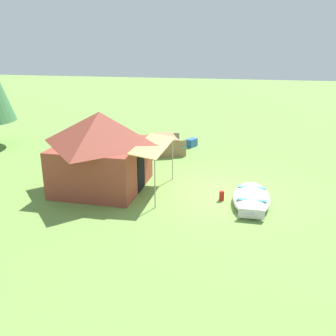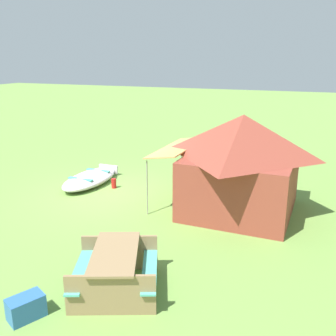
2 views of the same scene
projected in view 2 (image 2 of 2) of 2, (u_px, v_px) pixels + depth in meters
The scene contains 6 objects.
ground_plane at pixel (115, 194), 12.02m from camera, with size 80.00×80.00×0.00m, color #709A45.
beached_rowboat at pixel (90, 178), 12.90m from camera, with size 2.65×1.21×0.38m.
canvas_cabin_tent at pixel (241, 162), 10.39m from camera, with size 3.35×3.89×2.69m.
picnic_table at pixel (115, 267), 6.97m from camera, with size 2.07×2.01×0.78m.
cooler_box at pixel (26, 307), 6.28m from camera, with size 0.57×0.35×0.39m, color #2E65AE.
fuel_can at pixel (114, 183), 12.52m from camera, with size 0.16×0.16×0.32m, color red.
Camera 2 is at (9.91, 5.69, 4.16)m, focal length 40.96 mm.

